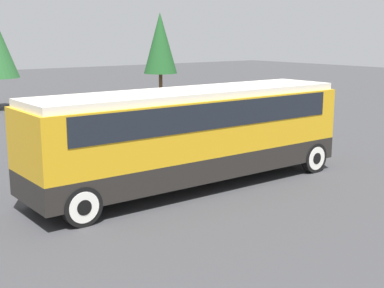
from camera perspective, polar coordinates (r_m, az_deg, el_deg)
ground_plane at (r=17.21m, az=0.00°, el=-4.59°), size 120.00×120.00×0.00m
tour_bus at (r=16.84m, az=0.26°, el=1.63°), size 10.82×2.59×3.13m
parked_car_near at (r=22.41m, az=-10.12°, el=1.02°), size 4.22×1.87×1.52m
parked_car_mid at (r=25.02m, az=2.66°, el=2.18°), size 4.33×1.80×1.41m
tree_left at (r=41.00m, az=-3.41°, el=10.68°), size 2.52×2.52×6.41m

